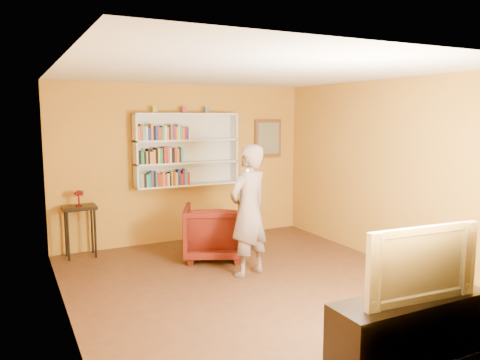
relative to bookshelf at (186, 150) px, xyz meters
The scene contains 16 objects.
room_shell 2.48m from the bookshelf, 90.00° to the right, with size 5.30×5.80×2.88m.
bookshelf is the anchor object (origin of this frame).
books_row_lower 0.65m from the bookshelf, 166.28° to the right, with size 0.86×0.19×0.27m.
books_row_middle 0.49m from the bookshelf, 167.28° to the right, with size 0.74×0.18×0.27m.
books_row_upper 0.52m from the bookshelf, 166.19° to the right, with size 0.89×0.19×0.27m.
ornament_left 0.87m from the bookshelf, behind, with size 0.07×0.07×0.10m, color olive.
ornament_centre 0.68m from the bookshelf, 123.83° to the right, with size 0.08×0.08×0.11m, color #92303F.
ornament_right 0.77m from the bookshelf, ahead, with size 0.07×0.07×0.10m, color #485878.
framed_painting 1.66m from the bookshelf, ahead, with size 0.55×0.05×0.70m.
console_table 2.03m from the bookshelf, behind, with size 0.49×0.38×0.81m.
ruby_lustre 1.91m from the bookshelf, behind, with size 0.15×0.15×0.24m.
armchair 1.64m from the bookshelf, 89.13° to the right, with size 0.88×0.91×0.83m, color #410704.
person 2.17m from the bookshelf, 86.31° to the right, with size 0.65×0.43×1.79m, color #715E53.
game_remote 2.27m from the bookshelf, 90.77° to the right, with size 0.04×0.15×0.04m, color white.
tv_cabinet 4.86m from the bookshelf, 85.07° to the right, with size 1.56×0.47×0.56m, color black.
television 4.73m from the bookshelf, 85.07° to the right, with size 1.17×0.15×0.67m, color black.
Camera 1 is at (-2.76, -5.12, 2.17)m, focal length 35.00 mm.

